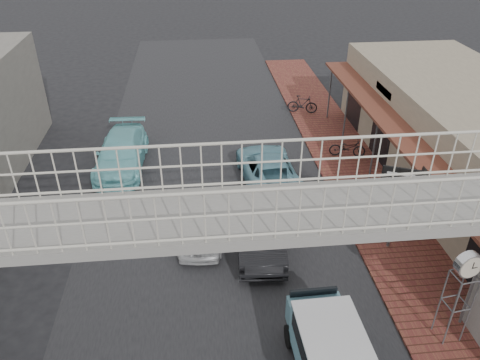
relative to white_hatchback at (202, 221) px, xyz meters
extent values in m
plane|color=black|center=(0.50, -2.02, -0.65)|extent=(120.00, 120.00, 0.00)
cube|color=black|center=(0.50, -2.02, -0.65)|extent=(10.00, 60.00, 0.01)
cube|color=brown|center=(7.00, 0.98, -0.60)|extent=(3.00, 40.00, 0.10)
cube|color=brown|center=(8.20, 1.98, 2.25)|extent=(1.80, 18.00, 0.12)
cube|color=silver|center=(8.55, 5.48, 2.65)|extent=(0.08, 2.60, 0.90)
cube|color=#B21914|center=(8.55, -1.02, 2.65)|extent=(0.08, 2.20, 0.80)
cube|color=gray|center=(0.50, -6.02, 4.47)|extent=(14.00, 2.00, 0.24)
cube|color=beige|center=(0.50, -5.07, 5.14)|extent=(14.00, 0.08, 1.10)
cube|color=beige|center=(0.50, -6.97, 5.14)|extent=(14.00, 0.08, 1.10)
imported|color=silver|center=(0.00, 0.00, 0.00)|extent=(1.90, 3.95, 1.30)
imported|color=black|center=(2.04, -0.67, 0.10)|extent=(1.89, 4.64, 1.50)
imported|color=#69A5B6|center=(3.00, 3.58, 0.03)|extent=(2.56, 5.01, 1.35)
imported|color=#7DD4DA|center=(-3.50, 5.57, 0.09)|extent=(2.27, 5.16, 1.47)
cylinder|color=black|center=(2.29, -5.23, -0.33)|extent=(0.24, 0.65, 0.65)
cylinder|color=black|center=(3.73, -5.20, -0.33)|extent=(0.24, 0.65, 0.65)
cube|color=#70AFC3|center=(3.00, -5.03, 0.23)|extent=(1.52, 0.86, 0.83)
cube|color=black|center=(3.04, -6.74, 0.78)|extent=(1.66, 2.44, 0.46)
cube|color=silver|center=(3.04, -6.74, 1.09)|extent=(1.65, 2.99, 0.06)
imported|color=black|center=(7.13, 5.36, -0.10)|extent=(1.80, 0.98, 0.90)
imported|color=black|center=(6.12, 10.79, -0.04)|extent=(1.77, 0.94, 1.03)
cylinder|color=#59595B|center=(6.45, -5.20, 0.58)|extent=(0.04, 0.04, 2.26)
cylinder|color=#59595B|center=(6.99, -5.12, 0.58)|extent=(0.04, 0.04, 2.26)
cylinder|color=#59595B|center=(6.52, -5.73, 0.58)|extent=(0.04, 0.04, 2.26)
cylinder|color=#59595B|center=(7.06, -5.66, 0.58)|extent=(0.04, 0.04, 2.26)
cylinder|color=silver|center=(6.75, -5.43, 2.08)|extent=(0.76, 0.35, 0.73)
cylinder|color=beige|center=(6.77, -5.56, 2.08)|extent=(0.64, 0.11, 0.64)
cylinder|color=beige|center=(6.74, -5.29, 2.08)|extent=(0.64, 0.11, 0.64)
cylinder|color=#59595B|center=(6.59, -1.42, 1.03)|extent=(0.11, 0.11, 3.17)
cube|color=black|center=(6.58, -1.45, 2.18)|extent=(1.23, 0.57, 0.98)
cone|color=black|center=(7.43, -1.81, 2.18)|extent=(1.07, 1.36, 1.20)
cube|color=white|center=(6.51, -1.46, 2.12)|extent=(0.81, 0.35, 0.66)
camera|label=1|loc=(0.00, -13.90, 10.14)|focal=35.00mm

